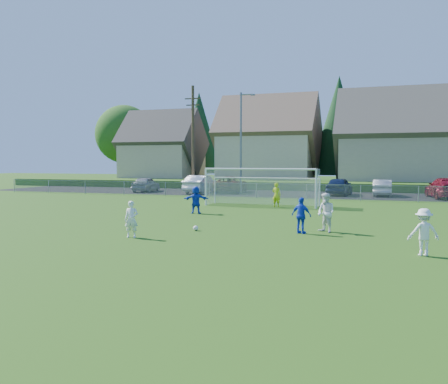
# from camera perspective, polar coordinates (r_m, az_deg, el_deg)

# --- Properties ---
(ground) EXTENTS (160.00, 160.00, 0.00)m
(ground) POSITION_cam_1_polar(r_m,az_deg,el_deg) (16.66, -8.90, -6.53)
(ground) COLOR #193D0C
(ground) RESTS_ON ground
(asphalt_lot) EXTENTS (60.00, 60.00, 0.00)m
(asphalt_lot) POSITION_cam_1_polar(r_m,az_deg,el_deg) (42.80, 8.38, -0.24)
(asphalt_lot) COLOR black
(asphalt_lot) RESTS_ON ground
(grass_embankment) EXTENTS (70.00, 6.00, 0.80)m
(grass_embankment) POSITION_cam_1_polar(r_m,az_deg,el_deg) (50.17, 9.92, 0.77)
(grass_embankment) COLOR #1E420F
(grass_embankment) RESTS_ON ground
(soccer_ball) EXTENTS (0.22, 0.22, 0.22)m
(soccer_ball) POSITION_cam_1_polar(r_m,az_deg,el_deg) (20.22, -3.43, -4.36)
(soccer_ball) COLOR white
(soccer_ball) RESTS_ON ground
(player_white_a) EXTENTS (0.59, 0.48, 1.42)m
(player_white_a) POSITION_cam_1_polar(r_m,az_deg,el_deg) (18.66, -11.08, -3.24)
(player_white_a) COLOR white
(player_white_a) RESTS_ON ground
(player_white_b) EXTENTS (1.01, 0.98, 1.64)m
(player_white_b) POSITION_cam_1_polar(r_m,az_deg,el_deg) (20.06, 12.17, -2.46)
(player_white_b) COLOR white
(player_white_b) RESTS_ON ground
(player_white_c) EXTENTS (1.07, 0.77, 1.48)m
(player_white_c) POSITION_cam_1_polar(r_m,az_deg,el_deg) (16.08, 22.88, -4.47)
(player_white_c) COLOR white
(player_white_c) RESTS_ON ground
(player_blue_a) EXTENTS (0.94, 0.61, 1.48)m
(player_blue_a) POSITION_cam_1_polar(r_m,az_deg,el_deg) (19.56, 9.29, -2.81)
(player_blue_a) COLOR blue
(player_blue_a) RESTS_ON ground
(player_blue_b) EXTENTS (1.50, 0.81, 1.54)m
(player_blue_b) POSITION_cam_1_polar(r_m,az_deg,el_deg) (26.75, -3.40, -0.94)
(player_blue_b) COLOR blue
(player_blue_b) RESTS_ON ground
(goalkeeper) EXTENTS (0.64, 0.50, 1.58)m
(goalkeeper) POSITION_cam_1_polar(r_m,az_deg,el_deg) (30.53, 6.33, -0.35)
(goalkeeper) COLOR #CDE41A
(goalkeeper) RESTS_ON ground
(car_a) EXTENTS (2.16, 4.34, 1.42)m
(car_a) POSITION_cam_1_polar(r_m,az_deg,el_deg) (46.39, -9.38, 0.93)
(car_a) COLOR gray
(car_a) RESTS_ON ground
(car_b) EXTENTS (1.78, 4.97, 1.63)m
(car_b) POSITION_cam_1_polar(r_m,az_deg,el_deg) (43.84, -2.81, 0.95)
(car_b) COLOR white
(car_b) RESTS_ON ground
(car_c) EXTENTS (3.06, 5.66, 1.51)m
(car_c) POSITION_cam_1_polar(r_m,az_deg,el_deg) (44.44, 0.80, 0.91)
(car_c) COLOR #4C0B08
(car_c) RESTS_ON ground
(car_e) EXTENTS (2.15, 4.66, 1.55)m
(car_e) POSITION_cam_1_polar(r_m,az_deg,el_deg) (42.22, 13.69, 0.68)
(car_e) COLOR #111D3E
(car_e) RESTS_ON ground
(car_f) EXTENTS (1.49, 4.22, 1.39)m
(car_f) POSITION_cam_1_polar(r_m,az_deg,el_deg) (42.24, 18.52, 0.49)
(car_f) COLOR #B5B5B5
(car_f) RESTS_ON ground
(car_g) EXTENTS (2.96, 5.88, 1.64)m
(car_g) POSITION_cam_1_polar(r_m,az_deg,el_deg) (41.26, 25.12, 0.42)
(car_g) COLOR maroon
(car_g) RESTS_ON ground
(soccer_goal) EXTENTS (7.42, 1.90, 2.50)m
(soccer_goal) POSITION_cam_1_polar(r_m,az_deg,el_deg) (31.53, 4.69, 1.32)
(soccer_goal) COLOR white
(soccer_goal) RESTS_ON ground
(chainlink_fence) EXTENTS (52.06, 0.06, 1.20)m
(chainlink_fence) POSITION_cam_1_polar(r_m,az_deg,el_deg) (37.38, 6.88, 0.15)
(chainlink_fence) COLOR gray
(chainlink_fence) RESTS_ON ground
(streetlight) EXTENTS (1.38, 0.18, 9.00)m
(streetlight) POSITION_cam_1_polar(r_m,az_deg,el_deg) (42.31, 2.11, 6.30)
(streetlight) COLOR slate
(streetlight) RESTS_ON ground
(utility_pole) EXTENTS (1.60, 0.26, 10.00)m
(utility_pole) POSITION_cam_1_polar(r_m,az_deg,el_deg) (44.96, -3.75, 6.53)
(utility_pole) COLOR #473321
(utility_pole) RESTS_ON ground
(houses_row) EXTENTS (53.90, 11.45, 13.27)m
(houses_row) POSITION_cam_1_polar(r_m,az_deg,el_deg) (57.43, 13.11, 8.02)
(houses_row) COLOR tan
(houses_row) RESTS_ON ground
(tree_row) EXTENTS (65.98, 12.36, 13.80)m
(tree_row) POSITION_cam_1_polar(r_m,az_deg,el_deg) (63.72, 12.82, 7.21)
(tree_row) COLOR #382616
(tree_row) RESTS_ON ground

